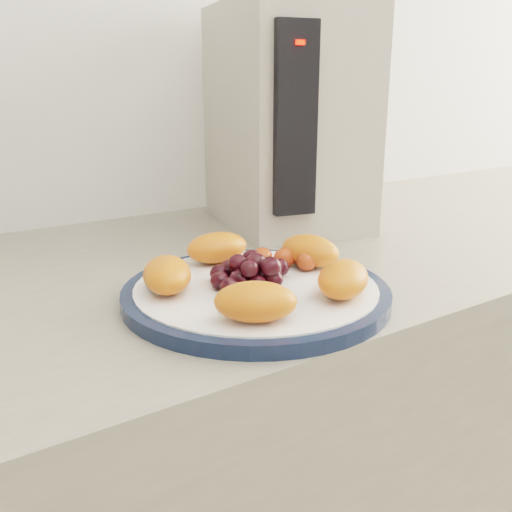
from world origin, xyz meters
TOP-DOWN VIEW (x-y plane):
  - plate_rim at (0.01, 1.04)m, footprint 0.29×0.29m
  - plate_face at (0.01, 1.04)m, footprint 0.26×0.26m
  - appliance_body at (0.25, 1.31)m, footprint 0.26×0.31m
  - appliance_panel at (0.17, 1.19)m, footprint 0.06×0.03m
  - appliance_led at (0.17, 1.18)m, footprint 0.01×0.01m
  - fruit_plate at (0.02, 1.05)m, footprint 0.25×0.24m

SIDE VIEW (x-z plane):
  - plate_rim at x=0.01m, z-range 0.90..0.91m
  - plate_face at x=0.01m, z-range 0.90..0.92m
  - fruit_plate at x=0.02m, z-range 0.92..0.95m
  - appliance_body at x=0.25m, z-range 0.90..1.25m
  - appliance_panel at x=0.17m, z-range 0.95..1.21m
  - appliance_led at x=0.17m, z-range 1.17..1.18m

